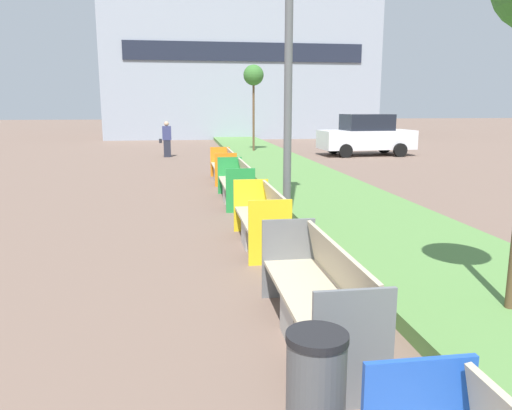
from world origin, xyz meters
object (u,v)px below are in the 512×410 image
(bench_orange_frame, at_px, (224,169))
(bench_grey_frame, at_px, (317,303))
(parked_car_distant, at_px, (366,135))
(litter_bin, at_px, (316,398))
(bench_green_frame, at_px, (236,186))
(pedestrian_walking, at_px, (167,139))
(bench_yellow_frame, at_px, (262,224))
(sapling_tree_far, at_px, (254,77))

(bench_orange_frame, bearing_deg, bench_grey_frame, -89.99)
(parked_car_distant, bearing_deg, litter_bin, -114.51)
(bench_green_frame, xyz_separation_m, pedestrian_walking, (-1.89, 10.93, 0.41))
(bench_grey_frame, relative_size, bench_yellow_frame, 1.14)
(bench_yellow_frame, bearing_deg, sapling_tree_far, 82.34)
(bench_grey_frame, relative_size, bench_green_frame, 0.95)
(bench_orange_frame, xyz_separation_m, pedestrian_walking, (-1.89, 7.55, 0.42))
(bench_green_frame, distance_m, pedestrian_walking, 11.10)
(bench_grey_frame, distance_m, parked_car_distant, 18.91)
(pedestrian_walking, bearing_deg, sapling_tree_far, 9.20)
(bench_green_frame, relative_size, parked_car_distant, 0.56)
(sapling_tree_far, relative_size, parked_car_distant, 0.95)
(bench_orange_frame, relative_size, pedestrian_walking, 1.37)
(bench_yellow_frame, height_order, pedestrian_walking, pedestrian_walking)
(bench_orange_frame, relative_size, litter_bin, 2.45)
(bench_yellow_frame, xyz_separation_m, bench_green_frame, (0.00, 3.78, 0.01))
(bench_yellow_frame, distance_m, bench_orange_frame, 7.17)
(pedestrian_walking, distance_m, parked_car_distant, 8.99)
(bench_orange_frame, bearing_deg, pedestrian_walking, 104.07)
(bench_green_frame, relative_size, pedestrian_walking, 1.54)
(bench_grey_frame, xyz_separation_m, pedestrian_walking, (-1.89, 18.06, 0.41))
(bench_grey_frame, bearing_deg, bench_yellow_frame, 90.06)
(bench_yellow_frame, distance_m, parked_car_distant, 15.86)
(bench_orange_frame, distance_m, parked_car_distant, 9.99)
(bench_orange_frame, xyz_separation_m, sapling_tree_far, (2.07, 8.19, 3.15))
(bench_green_frame, xyz_separation_m, parked_car_distant, (7.08, 10.40, 0.54))
(bench_grey_frame, bearing_deg, bench_green_frame, 89.99)
(bench_green_frame, distance_m, litter_bin, 8.77)
(litter_bin, bearing_deg, bench_green_frame, 87.02)
(bench_green_frame, height_order, bench_orange_frame, same)
(bench_green_frame, bearing_deg, parked_car_distant, 55.76)
(bench_green_frame, bearing_deg, litter_bin, -92.98)
(pedestrian_walking, bearing_deg, bench_grey_frame, -84.02)
(bench_grey_frame, bearing_deg, sapling_tree_far, 83.70)
(litter_bin, xyz_separation_m, parked_car_distant, (7.54, 19.16, 0.48))
(litter_bin, bearing_deg, pedestrian_walking, 94.18)
(litter_bin, height_order, pedestrian_walking, pedestrian_walking)
(bench_yellow_frame, height_order, litter_bin, bench_yellow_frame)
(bench_green_frame, distance_m, bench_orange_frame, 3.39)
(sapling_tree_far, bearing_deg, parked_car_distant, -13.15)
(bench_yellow_frame, bearing_deg, litter_bin, -95.19)
(litter_bin, height_order, sapling_tree_far, sapling_tree_far)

